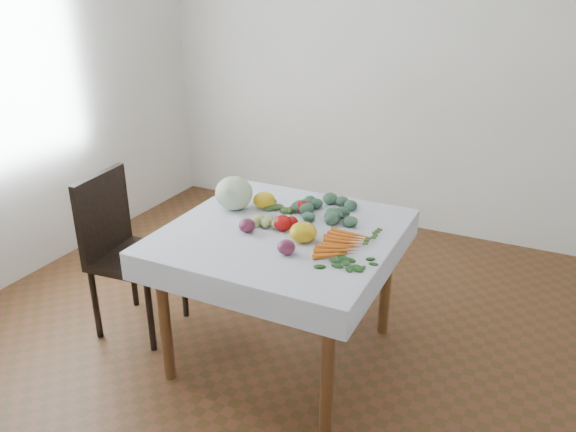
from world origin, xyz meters
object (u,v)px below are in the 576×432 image
table (282,247)px  heirloom_back (264,200)px  cabbage (234,193)px  carrot_bunch (342,244)px  chair (122,243)px

table → heirloom_back: 0.34m
table → heirloom_back: heirloom_back is taller
table → cabbage: bearing=160.1°
cabbage → carrot_bunch: (0.70, -0.18, -0.08)m
table → carrot_bunch: carrot_bunch is taller
chair → heirloom_back: 0.85m
table → carrot_bunch: bearing=-8.3°
table → cabbage: (-0.36, 0.13, 0.19)m
table → cabbage: size_ratio=4.89×
chair → cabbage: size_ratio=4.58×
table → chair: size_ratio=1.07×
chair → heirloom_back: (0.73, 0.36, 0.26)m
chair → heirloom_back: chair is taller
table → heirloom_back: size_ratio=8.00×
cabbage → heirloom_back: 0.17m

